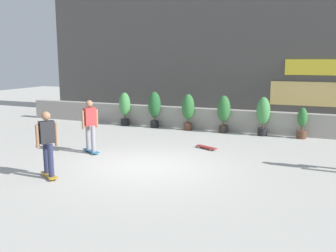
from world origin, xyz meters
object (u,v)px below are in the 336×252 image
potted_plant_4 (263,113)px  potted_plant_5 (302,122)px  skateboard_near_camera (206,147)px  potted_plant_3 (224,111)px  skater_far_right (47,141)px  skater_by_wall_right (90,124)px  potted_plant_2 (188,109)px  potted_plant_1 (154,107)px  potted_plant_0 (125,106)px

potted_plant_4 → potted_plant_5: 1.48m
potted_plant_5 → skateboard_near_camera: size_ratio=1.46×
potted_plant_3 → skater_far_right: skater_far_right is taller
potted_plant_4 → skater_by_wall_right: skater_by_wall_right is taller
skater_by_wall_right → skater_far_right: bearing=-80.2°
potted_plant_2 → skater_by_wall_right: bearing=-108.4°
potted_plant_3 → potted_plant_4: bearing=0.0°
potted_plant_3 → skater_by_wall_right: size_ratio=0.90×
potted_plant_3 → potted_plant_5: (3.01, 0.00, -0.27)m
potted_plant_1 → skateboard_near_camera: (3.22, -2.96, -0.86)m
potted_plant_2 → potted_plant_3: 1.53m
skateboard_near_camera → potted_plant_0: bearing=147.7°
potted_plant_2 → skater_by_wall_right: (-1.61, -4.85, 0.05)m
potted_plant_4 → potted_plant_5: bearing=0.0°
potted_plant_2 → potted_plant_4: bearing=0.0°
potted_plant_4 → skateboard_near_camera: size_ratio=1.88×
skater_far_right → skater_by_wall_right: size_ratio=1.00×
potted_plant_4 → potted_plant_2: bearing=-180.0°
potted_plant_0 → potted_plant_4: size_ratio=0.98×
potted_plant_0 → potted_plant_5: bearing=0.0°
potted_plant_1 → skater_far_right: size_ratio=0.93×
skater_by_wall_right → potted_plant_1: bearing=89.2°
potted_plant_3 → skater_far_right: bearing=-110.1°
potted_plant_3 → skateboard_near_camera: (0.15, -2.96, -0.82)m
skater_by_wall_right → potted_plant_0: bearing=106.1°
potted_plant_0 → potted_plant_4: (6.10, 0.00, 0.02)m
potted_plant_3 → skateboard_near_camera: 3.08m
potted_plant_2 → skater_far_right: 7.48m
potted_plant_0 → skateboard_near_camera: 5.60m
potted_plant_0 → potted_plant_4: bearing=0.0°
potted_plant_0 → potted_plant_1: (1.47, 0.00, 0.06)m
potted_plant_0 → skateboard_near_camera: size_ratio=1.84×
potted_plant_4 → potted_plant_3: bearing=-180.0°
potted_plant_0 → potted_plant_2: (3.01, 0.00, 0.03)m
skateboard_near_camera → potted_plant_3: bearing=92.8°
potted_plant_3 → potted_plant_5: bearing=0.0°
potted_plant_5 → skater_far_right: size_ratio=0.69×
potted_plant_0 → potted_plant_2: size_ratio=0.97×
skateboard_near_camera → skater_far_right: bearing=-122.8°
potted_plant_5 → skater_far_right: (-5.72, -7.39, 0.33)m
skater_by_wall_right → potted_plant_2: bearing=71.6°
potted_plant_0 → potted_plant_3: potted_plant_3 is taller
potted_plant_1 → skateboard_near_camera: size_ratio=1.95×
skater_by_wall_right → skateboard_near_camera: bearing=29.8°
potted_plant_5 → skater_by_wall_right: (-6.16, -4.85, 0.33)m
potted_plant_5 → potted_plant_4: bearing=180.0°
potted_plant_4 → skateboard_near_camera: 3.38m
potted_plant_0 → potted_plant_4: potted_plant_4 is taller
skateboard_near_camera → potted_plant_4: bearing=64.4°
potted_plant_0 → potted_plant_5: 7.56m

